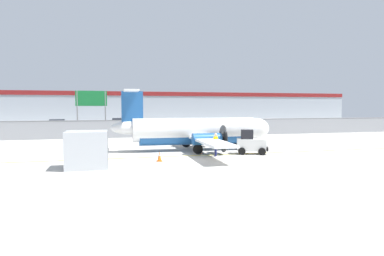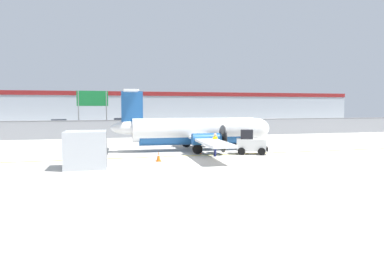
% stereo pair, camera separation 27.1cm
% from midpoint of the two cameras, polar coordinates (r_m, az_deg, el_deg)
% --- Properties ---
extents(ground_plane, '(140.00, 140.00, 0.01)m').
position_cam_midpoint_polar(ground_plane, '(25.58, 1.58, -4.58)').
color(ground_plane, '#BCB7AD').
extents(perimeter_fence, '(98.00, 0.10, 2.10)m').
position_cam_midpoint_polar(perimeter_fence, '(41.02, -4.50, 0.07)').
color(perimeter_fence, gray).
rests_on(perimeter_fence, ground).
extents(parking_lot_strip, '(98.00, 17.00, 0.12)m').
position_cam_midpoint_polar(parking_lot_strip, '(52.44, -6.62, -0.32)').
color(parking_lot_strip, '#38383A').
rests_on(parking_lot_strip, ground).
extents(background_building, '(91.00, 8.10, 6.50)m').
position_cam_midpoint_polar(background_building, '(70.69, -8.62, 3.27)').
color(background_building, '#A8B2BC').
rests_on(background_building, ground).
extents(commuter_airplane, '(13.44, 16.04, 4.92)m').
position_cam_midpoint_polar(commuter_airplane, '(28.42, 1.23, -0.52)').
color(commuter_airplane, white).
rests_on(commuter_airplane, ground).
extents(baggage_tug, '(2.57, 2.02, 1.88)m').
position_cam_midpoint_polar(baggage_tug, '(26.60, 10.01, -2.47)').
color(baggage_tug, silver).
rests_on(baggage_tug, ground).
extents(ground_crew_worker, '(0.45, 0.53, 1.70)m').
position_cam_midpoint_polar(ground_crew_worker, '(25.11, 4.18, -2.56)').
color(ground_crew_worker, '#191E4C').
rests_on(ground_crew_worker, ground).
extents(cargo_container, '(2.44, 2.04, 2.20)m').
position_cam_midpoint_polar(cargo_container, '(21.19, -16.95, -3.46)').
color(cargo_container, '#B7BCC1').
rests_on(cargo_container, ground).
extents(traffic_cone_near_left, '(0.36, 0.36, 0.64)m').
position_cam_midpoint_polar(traffic_cone_near_left, '(26.60, 1.53, -3.59)').
color(traffic_cone_near_left, orange).
rests_on(traffic_cone_near_left, ground).
extents(traffic_cone_near_right, '(0.36, 0.36, 0.64)m').
position_cam_midpoint_polar(traffic_cone_near_right, '(22.92, -5.26, -4.77)').
color(traffic_cone_near_right, orange).
rests_on(traffic_cone_near_right, ground).
extents(traffic_cone_far_left, '(0.36, 0.36, 0.64)m').
position_cam_midpoint_polar(traffic_cone_far_left, '(31.89, 7.87, -2.42)').
color(traffic_cone_far_left, orange).
rests_on(traffic_cone_far_left, ground).
extents(parked_car_0, '(4.36, 2.35, 1.58)m').
position_cam_midpoint_polar(parked_car_0, '(56.14, -21.28, 0.56)').
color(parked_car_0, navy).
rests_on(parked_car_0, parking_lot_strip).
extents(parked_car_1, '(4.35, 2.33, 1.58)m').
position_cam_midpoint_polar(parked_car_1, '(58.42, -11.50, 0.85)').
color(parked_car_1, silver).
rests_on(parked_car_1, parking_lot_strip).
extents(parked_car_2, '(4.36, 2.36, 1.58)m').
position_cam_midpoint_polar(parked_car_2, '(49.07, -2.35, 0.40)').
color(parked_car_2, navy).
rests_on(parked_car_2, parking_lot_strip).
extents(parked_car_3, '(4.24, 2.09, 1.58)m').
position_cam_midpoint_polar(parked_car_3, '(54.39, 6.33, 0.70)').
color(parked_car_3, black).
rests_on(parked_car_3, parking_lot_strip).
extents(highway_sign, '(3.60, 0.14, 5.50)m').
position_cam_midpoint_polar(highway_sign, '(42.31, -16.08, 4.14)').
color(highway_sign, slate).
rests_on(highway_sign, ground).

